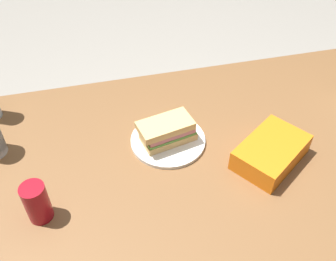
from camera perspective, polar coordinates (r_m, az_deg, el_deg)
name	(u,v)px	position (r m, az deg, el deg)	size (l,w,h in m)	color
dining_table	(206,186)	(1.25, 5.61, -8.16)	(1.51, 1.03, 0.74)	brown
paper_plate	(168,140)	(1.25, 0.00, -1.45)	(0.24, 0.24, 0.01)	white
sandwich	(167,131)	(1.22, -0.12, -0.01)	(0.20, 0.13, 0.08)	#DBB26B
soda_can_red	(37,202)	(1.08, -18.89, -10.05)	(0.07, 0.07, 0.12)	maroon
chip_bag	(271,152)	(1.22, 15.01, -3.12)	(0.23, 0.15, 0.07)	orange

